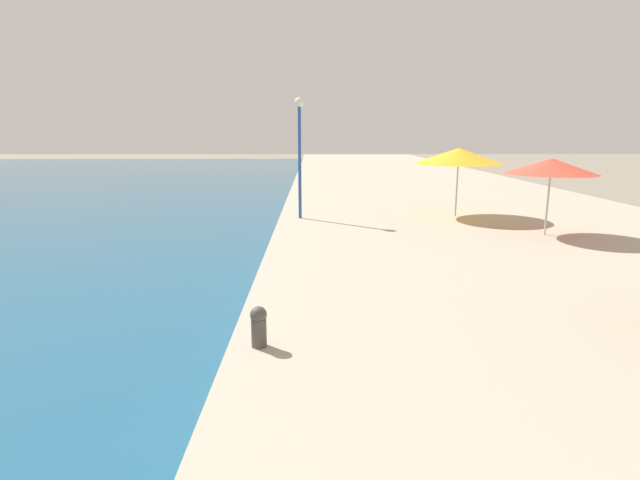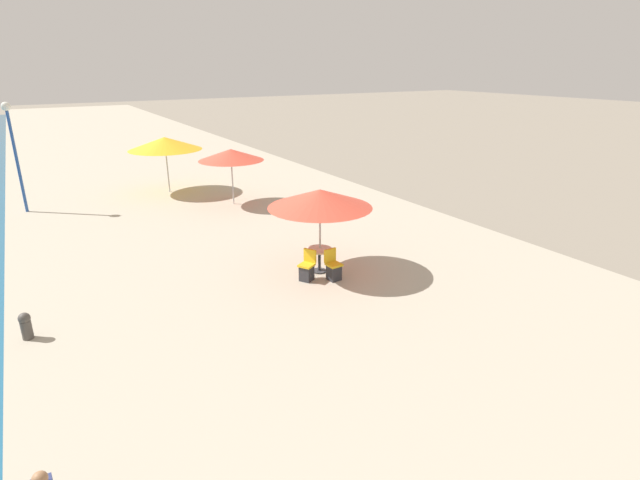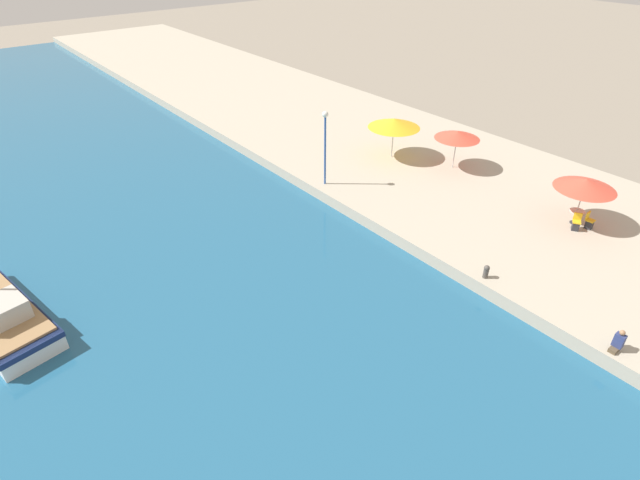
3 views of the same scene
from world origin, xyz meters
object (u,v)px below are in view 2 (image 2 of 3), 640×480
mooring_bollard (26,325)px  cafe_umbrella_white (231,155)px  cafe_chair_right (307,270)px  cafe_umbrella_striped (165,143)px  cafe_table (319,255)px  cafe_chair_left (333,269)px  cafe_umbrella_pink (320,198)px  lamppost (12,139)px

mooring_bollard → cafe_umbrella_white: bearing=45.6°
cafe_chair_right → cafe_umbrella_striped: bearing=-27.1°
cafe_table → cafe_chair_left: (0.06, -0.72, -0.21)m
cafe_umbrella_white → cafe_umbrella_striped: 4.19m
cafe_chair_left → cafe_chair_right: same height
cafe_umbrella_pink → cafe_umbrella_white: cafe_umbrella_pink is taller
cafe_chair_left → cafe_chair_right: (-0.68, 0.36, 0.00)m
cafe_umbrella_white → lamppost: lamppost is taller
cafe_umbrella_white → cafe_umbrella_striped: size_ratio=0.82×
cafe_umbrella_pink → cafe_table: 1.76m
cafe_chair_right → mooring_bollard: bearing=56.6°
cafe_umbrella_pink → cafe_table: bearing=-141.6°
cafe_table → cafe_umbrella_striped: bearing=95.9°
cafe_umbrella_pink → cafe_chair_right: size_ratio=3.40×
cafe_umbrella_striped → cafe_table: bearing=-84.1°
cafe_chair_left → cafe_table: bearing=-90.0°
mooring_bollard → lamppost: 12.28m
cafe_chair_right → lamppost: (-6.84, 12.39, 2.77)m
cafe_chair_left → mooring_bollard: 7.89m
mooring_bollard → cafe_umbrella_pink: bearing=-0.1°
cafe_umbrella_pink → lamppost: bearing=122.1°
cafe_umbrella_striped → cafe_chair_left: 13.35m
cafe_umbrella_pink → mooring_bollard: size_ratio=4.73×
cafe_umbrella_pink → cafe_chair_right: (-0.68, -0.40, -1.96)m
cafe_table → lamppost: 14.38m
cafe_table → cafe_chair_left: bearing=-85.4°
cafe_table → lamppost: size_ratio=0.18×
cafe_umbrella_pink → cafe_umbrella_striped: (-1.33, 12.36, 0.09)m
mooring_bollard → cafe_umbrella_striped: bearing=62.1°
cafe_chair_left → mooring_bollard: (-7.86, 0.78, 0.02)m
cafe_chair_left → mooring_bollard: cafe_chair_left is taller
cafe_table → mooring_bollard: (-7.80, 0.06, -0.18)m
cafe_umbrella_pink → cafe_chair_left: size_ratio=3.40×
cafe_umbrella_pink → cafe_chair_left: (0.00, -0.76, -1.96)m
cafe_umbrella_white → cafe_chair_left: 9.59m
cafe_umbrella_white → cafe_chair_right: size_ratio=3.15×
cafe_umbrella_striped → lamppost: size_ratio=0.76×
cafe_umbrella_white → cafe_chair_right: (-1.25, -9.03, -1.90)m
cafe_chair_right → cafe_umbrella_white: bearing=-37.9°
cafe_umbrella_white → cafe_chair_right: cafe_umbrella_white is taller
mooring_bollard → lamppost: lamppost is taller
cafe_umbrella_pink → cafe_chair_left: bearing=-89.7°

